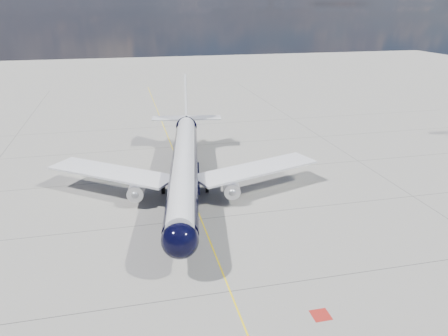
{
  "coord_description": "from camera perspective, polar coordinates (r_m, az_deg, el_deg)",
  "views": [
    {
      "loc": [
        -8.34,
        -37.93,
        25.1
      ],
      "look_at": [
        4.49,
        16.57,
        4.0
      ],
      "focal_mm": 35.0,
      "sensor_mm": 36.0,
      "label": 1
    }
  ],
  "objects": [
    {
      "name": "main_airliner",
      "position": [
        60.97,
        -5.2,
        0.56
      ],
      "size": [
        38.46,
        47.28,
        13.71
      ],
      "rotation": [
        0.0,
        0.0,
        -0.17
      ],
      "color": "black",
      "rests_on": "ground"
    },
    {
      "name": "ground",
      "position": [
        72.9,
        -5.87,
        0.39
      ],
      "size": [
        320.0,
        320.0,
        0.0
      ],
      "primitive_type": "plane",
      "color": "gray",
      "rests_on": "ground"
    },
    {
      "name": "taxiway_centerline",
      "position": [
        68.26,
        -5.3,
        -1.02
      ],
      "size": [
        0.16,
        160.0,
        0.01
      ],
      "primitive_type": "cube",
      "color": "yellow",
      "rests_on": "ground"
    },
    {
      "name": "red_marking",
      "position": [
        40.49,
        12.52,
        -18.24
      ],
      "size": [
        1.6,
        1.6,
        0.01
      ],
      "primitive_type": "cube",
      "color": "maroon",
      "rests_on": "ground"
    }
  ]
}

